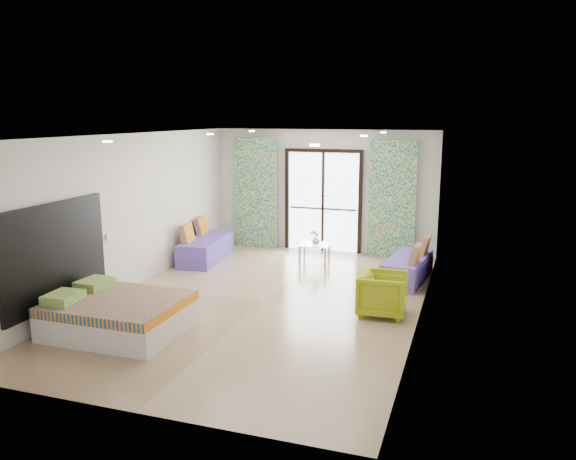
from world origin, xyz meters
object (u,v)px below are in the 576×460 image
(bed, at_px, (118,315))
(armchair, at_px, (383,292))
(daybed_left, at_px, (205,248))
(daybed_right, at_px, (408,268))
(coffee_table, at_px, (315,246))

(bed, relative_size, armchair, 2.44)
(daybed_left, height_order, armchair, daybed_left)
(bed, xyz_separation_m, daybed_right, (3.59, 3.81, -0.01))
(armchair, bearing_deg, coffee_table, 32.11)
(daybed_right, bearing_deg, armchair, -87.98)
(daybed_left, xyz_separation_m, armchair, (4.07, -2.11, 0.10))
(daybed_right, relative_size, armchair, 2.31)
(bed, height_order, daybed_right, daybed_right)
(bed, relative_size, daybed_left, 1.00)
(bed, distance_m, coffee_table, 4.78)
(daybed_right, bearing_deg, bed, -126.48)
(daybed_right, relative_size, coffee_table, 2.42)
(bed, xyz_separation_m, coffee_table, (1.61, 4.50, 0.10))
(bed, relative_size, daybed_right, 1.06)
(coffee_table, relative_size, armchair, 0.95)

